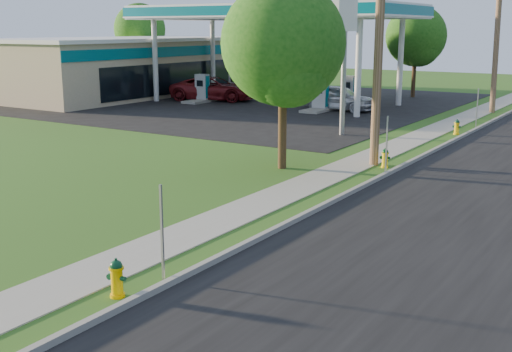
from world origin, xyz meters
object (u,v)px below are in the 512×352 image
at_px(fuel_pump_nw, 202,92).
at_px(hydrant_near, 117,278).
at_px(hydrant_mid, 385,158).
at_px(car_red, 214,89).
at_px(fuel_pump_ne, 320,99).
at_px(tree_back, 140,31).
at_px(tree_verge, 284,48).
at_px(fuel_pump_se, 348,94).
at_px(fuel_pump_sw, 236,87).
at_px(utility_pole_far, 497,31).
at_px(price_pylon, 345,17).
at_px(tree_lot, 417,38).
at_px(hydrant_far, 457,127).
at_px(car_silver, 338,98).
at_px(utility_pole_mid, 379,28).

xyz_separation_m(fuel_pump_nw, hydrant_near, (18.50, -26.83, -0.35)).
height_order(hydrant_mid, car_red, car_red).
distance_m(fuel_pump_nw, hydrant_mid, 22.67).
bearing_deg(fuel_pump_ne, tree_back, 156.03).
xyz_separation_m(tree_verge, hydrant_near, (3.07, -11.43, -3.88)).
height_order(fuel_pump_se, tree_verge, tree_verge).
distance_m(hydrant_near, hydrant_mid, 13.61).
relative_size(fuel_pump_ne, fuel_pump_sw, 1.00).
distance_m(fuel_pump_ne, fuel_pump_sw, 9.85).
bearing_deg(utility_pole_far, tree_verge, -96.90).
bearing_deg(hydrant_near, price_pylon, 103.11).
bearing_deg(tree_lot, fuel_pump_se, -107.57).
height_order(utility_pole_far, tree_verge, utility_pole_far).
bearing_deg(hydrant_far, car_red, 163.24).
height_order(fuel_pump_sw, price_pylon, price_pylon).
distance_m(hydrant_far, car_red, 19.24).
distance_m(fuel_pump_nw, tree_lot, 15.85).
bearing_deg(tree_verge, fuel_pump_se, 108.33).
distance_m(hydrant_mid, hydrant_far, 8.88).
height_order(hydrant_near, hydrant_mid, hydrant_near).
height_order(tree_back, car_silver, tree_back).
relative_size(utility_pole_far, tree_back, 1.31).
bearing_deg(fuel_pump_se, car_silver, -76.19).
xyz_separation_m(fuel_pump_ne, fuel_pump_se, (0.00, 4.00, 0.00)).
distance_m(fuel_pump_sw, hydrant_near, 35.96).
bearing_deg(car_red, tree_back, 40.00).
bearing_deg(utility_pole_far, fuel_pump_nw, -164.39).
bearing_deg(fuel_pump_se, car_red, -162.61).
height_order(fuel_pump_se, tree_lot, tree_lot).
xyz_separation_m(tree_back, car_silver, (25.34, -10.03, -3.87)).
relative_size(tree_verge, car_red, 1.11).
xyz_separation_m(utility_pole_far, hydrant_near, (0.60, -31.83, -4.43)).
distance_m(fuel_pump_sw, fuel_pump_se, 9.00).
relative_size(utility_pole_mid, tree_verge, 1.48).
distance_m(fuel_pump_nw, car_silver, 9.80).
bearing_deg(utility_pole_far, fuel_pump_se, -173.59).
xyz_separation_m(fuel_pump_sw, hydrant_near, (18.50, -30.83, -0.35)).
bearing_deg(fuel_pump_se, hydrant_mid, -61.34).
distance_m(fuel_pump_sw, price_pylon, 18.72).
distance_m(utility_pole_mid, tree_verge, 3.52).
relative_size(tree_verge, tree_lot, 1.01).
bearing_deg(utility_pole_mid, utility_pole_far, 90.00).
relative_size(fuel_pump_nw, car_silver, 0.69).
height_order(tree_lot, tree_back, tree_back).
bearing_deg(tree_lot, tree_verge, -80.66).
bearing_deg(car_red, fuel_pump_sw, -16.59).
height_order(tree_back, hydrant_near, tree_back).
xyz_separation_m(hydrant_mid, car_red, (-18.34, 14.43, 0.47)).
distance_m(tree_lot, car_silver, 10.50).
bearing_deg(fuel_pump_nw, hydrant_far, -13.20).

